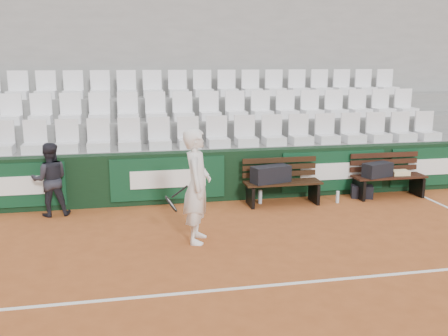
# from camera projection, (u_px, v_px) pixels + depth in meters

# --- Properties ---
(ground) EXTENTS (80.00, 80.00, 0.00)m
(ground) POSITION_uv_depth(u_px,v_px,m) (213.00, 291.00, 6.09)
(ground) COLOR #A55125
(ground) RESTS_ON ground
(court_baseline) EXTENTS (18.00, 0.06, 0.01)m
(court_baseline) POSITION_uv_depth(u_px,v_px,m) (213.00, 291.00, 6.09)
(court_baseline) COLOR white
(court_baseline) RESTS_ON ground
(back_barrier) EXTENTS (18.00, 0.34, 1.00)m
(back_barrier) POSITION_uv_depth(u_px,v_px,m) (181.00, 177.00, 9.82)
(back_barrier) COLOR black
(back_barrier) RESTS_ON ground
(grandstand_tier_front) EXTENTS (18.00, 0.95, 1.00)m
(grandstand_tier_front) POSITION_uv_depth(u_px,v_px,m) (174.00, 170.00, 10.42)
(grandstand_tier_front) COLOR gray
(grandstand_tier_front) RESTS_ON ground
(grandstand_tier_mid) EXTENTS (18.00, 0.95, 1.45)m
(grandstand_tier_mid) POSITION_uv_depth(u_px,v_px,m) (170.00, 152.00, 11.28)
(grandstand_tier_mid) COLOR gray
(grandstand_tier_mid) RESTS_ON ground
(grandstand_tier_back) EXTENTS (18.00, 0.95, 1.90)m
(grandstand_tier_back) POSITION_uv_depth(u_px,v_px,m) (166.00, 136.00, 12.14)
(grandstand_tier_back) COLOR gray
(grandstand_tier_back) RESTS_ON ground
(grandstand_rear_wall) EXTENTS (18.00, 0.30, 4.40)m
(grandstand_rear_wall) POSITION_uv_depth(u_px,v_px,m) (163.00, 83.00, 12.47)
(grandstand_rear_wall) COLOR gray
(grandstand_rear_wall) RESTS_ON ground
(seat_row_front) EXTENTS (11.90, 0.44, 0.63)m
(seat_row_front) POSITION_uv_depth(u_px,v_px,m) (174.00, 133.00, 10.08)
(seat_row_front) COLOR white
(seat_row_front) RESTS_ON grandstand_tier_front
(seat_row_mid) EXTENTS (11.90, 0.44, 0.63)m
(seat_row_mid) POSITION_uv_depth(u_px,v_px,m) (170.00, 106.00, 10.89)
(seat_row_mid) COLOR white
(seat_row_mid) RESTS_ON grandstand_tier_mid
(seat_row_back) EXTENTS (11.90, 0.44, 0.63)m
(seat_row_back) POSITION_uv_depth(u_px,v_px,m) (166.00, 84.00, 11.71)
(seat_row_back) COLOR white
(seat_row_back) RESTS_ON grandstand_tier_back
(bench_left) EXTENTS (1.50, 0.56, 0.45)m
(bench_left) POSITION_uv_depth(u_px,v_px,m) (283.00, 193.00, 9.71)
(bench_left) COLOR black
(bench_left) RESTS_ON ground
(bench_right) EXTENTS (1.50, 0.56, 0.45)m
(bench_right) POSITION_uv_depth(u_px,v_px,m) (388.00, 186.00, 10.22)
(bench_right) COLOR #34190F
(bench_right) RESTS_ON ground
(sports_bag_left) EXTENTS (0.81, 0.51, 0.32)m
(sports_bag_left) POSITION_uv_depth(u_px,v_px,m) (271.00, 174.00, 9.58)
(sports_bag_left) COLOR black
(sports_bag_left) RESTS_ON bench_left
(sports_bag_right) EXTENTS (0.67, 0.46, 0.28)m
(sports_bag_right) POSITION_uv_depth(u_px,v_px,m) (378.00, 170.00, 10.05)
(sports_bag_right) COLOR black
(sports_bag_right) RESTS_ON bench_right
(towel) EXTENTS (0.37, 0.28, 0.10)m
(towel) POSITION_uv_depth(u_px,v_px,m) (400.00, 173.00, 10.22)
(towel) COLOR beige
(towel) RESTS_ON bench_right
(sports_bag_ground) EXTENTS (0.49, 0.39, 0.26)m
(sports_bag_ground) POSITION_uv_depth(u_px,v_px,m) (362.00, 192.00, 10.18)
(sports_bag_ground) COLOR black
(sports_bag_ground) RESTS_ON ground
(water_bottle_near) EXTENTS (0.08, 0.08, 0.28)m
(water_bottle_near) POSITION_uv_depth(u_px,v_px,m) (260.00, 197.00, 9.77)
(water_bottle_near) COLOR silver
(water_bottle_near) RESTS_ON ground
(water_bottle_far) EXTENTS (0.07, 0.07, 0.24)m
(water_bottle_far) POSITION_uv_depth(u_px,v_px,m) (338.00, 197.00, 9.82)
(water_bottle_far) COLOR silver
(water_bottle_far) RESTS_ON ground
(tennis_player) EXTENTS (0.78, 0.73, 1.77)m
(tennis_player) POSITION_uv_depth(u_px,v_px,m) (197.00, 186.00, 7.59)
(tennis_player) COLOR white
(tennis_player) RESTS_ON ground
(ball_kid) EXTENTS (0.70, 0.58, 1.33)m
(ball_kid) POSITION_uv_depth(u_px,v_px,m) (50.00, 180.00, 8.92)
(ball_kid) COLOR #212129
(ball_kid) RESTS_ON ground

